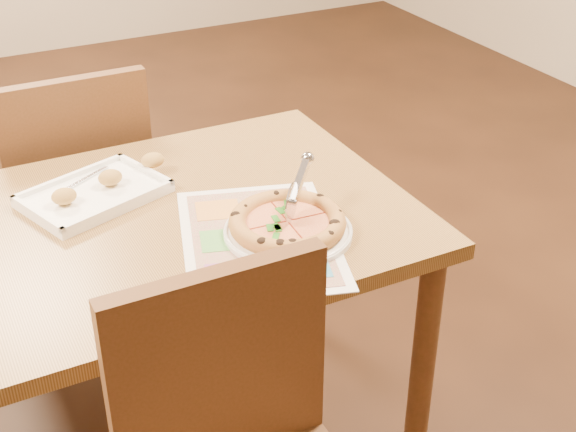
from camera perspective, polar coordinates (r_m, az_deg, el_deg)
name	(u,v)px	position (r m, az deg, el deg)	size (l,w,h in m)	color
dining_table	(136,255)	(1.92, -10.75, -2.77)	(1.30, 0.85, 0.72)	olive
chair_far	(76,176)	(2.46, -14.85, 2.79)	(0.42, 0.42, 0.47)	brown
plate	(288,232)	(1.80, 0.00, -1.16)	(0.29, 0.29, 0.02)	white
pizza	(287,223)	(1.79, -0.04, -0.47)	(0.26, 0.26, 0.04)	#C68E43
pizza_cutter	(297,188)	(1.80, 0.64, 2.02)	(0.13, 0.13, 0.10)	silver
appetizer_tray	(98,192)	(2.00, -13.38, 1.68)	(0.39, 0.31, 0.06)	white
menu	(259,238)	(1.79, -2.07, -1.54)	(0.34, 0.48, 0.01)	white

